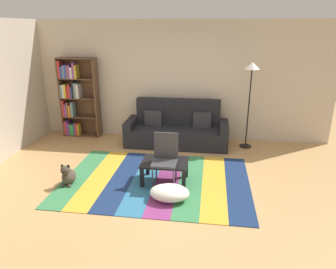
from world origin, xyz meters
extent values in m
plane|color=tan|center=(0.00, 0.00, 0.00)|extent=(14.00, 14.00, 0.00)
cube|color=beige|center=(0.00, 2.55, 1.35)|extent=(6.80, 0.10, 2.70)
cube|color=#387F4C|center=(-1.58, 0.19, 0.01)|extent=(0.40, 2.29, 0.01)
cube|color=gold|center=(-1.18, 0.19, 0.01)|extent=(0.40, 2.29, 0.01)
cube|color=navy|center=(-0.78, 0.19, 0.01)|extent=(0.40, 2.29, 0.01)
cube|color=teal|center=(-0.38, 0.19, 0.01)|extent=(0.40, 2.29, 0.01)
cube|color=#843370|center=(0.02, 0.19, 0.01)|extent=(0.40, 2.29, 0.01)
cube|color=#387F4C|center=(0.42, 0.19, 0.01)|extent=(0.40, 2.29, 0.01)
cube|color=gold|center=(0.82, 0.19, 0.01)|extent=(0.40, 2.29, 0.01)
cube|color=navy|center=(1.22, 0.19, 0.01)|extent=(0.40, 2.29, 0.01)
cube|color=black|center=(-0.02, 1.95, 0.20)|extent=(1.90, 0.80, 0.40)
cube|color=black|center=(-0.02, 2.25, 0.70)|extent=(1.90, 0.20, 0.60)
cube|color=black|center=(-1.06, 1.95, 0.28)|extent=(0.18, 0.80, 0.56)
cube|color=black|center=(1.02, 1.95, 0.28)|extent=(0.18, 0.80, 0.56)
cube|color=#333338|center=(-0.57, 2.13, 0.56)|extent=(0.42, 0.19, 0.36)
cube|color=#333338|center=(0.53, 2.13, 0.56)|extent=(0.42, 0.19, 0.36)
cube|color=brown|center=(-2.82, 2.30, 0.94)|extent=(0.04, 0.28, 1.87)
cube|color=brown|center=(-1.96, 2.30, 0.94)|extent=(0.04, 0.28, 1.87)
cube|color=brown|center=(-2.39, 2.43, 0.94)|extent=(0.90, 0.01, 1.87)
cube|color=brown|center=(-2.39, 2.30, 0.02)|extent=(0.86, 0.28, 0.02)
cube|color=brown|center=(-2.39, 2.30, 0.48)|extent=(0.86, 0.28, 0.02)
cube|color=brown|center=(-2.39, 2.30, 0.94)|extent=(0.86, 0.28, 0.02)
cube|color=brown|center=(-2.39, 2.30, 1.39)|extent=(0.86, 0.28, 0.02)
cube|color=brown|center=(-2.39, 2.30, 1.85)|extent=(0.86, 0.28, 0.02)
cube|color=red|center=(-2.78, 2.28, 0.19)|extent=(0.04, 0.22, 0.32)
cube|color=purple|center=(-2.75, 2.26, 0.21)|extent=(0.03, 0.19, 0.36)
cube|color=purple|center=(-2.70, 2.28, 0.18)|extent=(0.04, 0.22, 0.30)
cube|color=green|center=(-2.65, 2.28, 0.16)|extent=(0.04, 0.23, 0.27)
cube|color=green|center=(-2.60, 2.25, 0.16)|extent=(0.05, 0.16, 0.26)
cube|color=#334CB2|center=(-2.55, 2.26, 0.18)|extent=(0.03, 0.18, 0.30)
cube|color=red|center=(-2.51, 2.28, 0.17)|extent=(0.05, 0.22, 0.29)
cube|color=gold|center=(-2.46, 2.25, 0.17)|extent=(0.03, 0.17, 0.28)
cube|color=red|center=(-2.78, 2.27, 0.69)|extent=(0.04, 0.20, 0.40)
cube|color=purple|center=(-2.73, 2.28, 0.64)|extent=(0.05, 0.21, 0.30)
cube|color=#8C6647|center=(-2.68, 2.28, 0.66)|extent=(0.03, 0.23, 0.34)
cube|color=orange|center=(-2.63, 2.25, 0.62)|extent=(0.05, 0.17, 0.27)
cube|color=#668C99|center=(-2.56, 2.26, 0.66)|extent=(0.05, 0.18, 0.35)
cube|color=#668C99|center=(-2.78, 2.25, 1.10)|extent=(0.05, 0.16, 0.31)
cube|color=silver|center=(-2.73, 2.29, 1.10)|extent=(0.04, 0.25, 0.30)
cube|color=gold|center=(-2.69, 2.27, 1.11)|extent=(0.05, 0.20, 0.32)
cube|color=red|center=(-2.64, 2.29, 1.08)|extent=(0.03, 0.24, 0.27)
cube|color=red|center=(-2.58, 2.26, 1.11)|extent=(0.05, 0.18, 0.32)
cube|color=#334CB2|center=(-2.53, 2.29, 1.08)|extent=(0.03, 0.24, 0.26)
cube|color=black|center=(-2.50, 2.27, 1.14)|extent=(0.04, 0.20, 0.40)
cube|color=#668C99|center=(-2.44, 2.26, 1.12)|extent=(0.05, 0.18, 0.36)
cube|color=silver|center=(-2.38, 2.29, 1.11)|extent=(0.05, 0.25, 0.33)
cube|color=red|center=(-2.78, 2.27, 1.60)|extent=(0.05, 0.20, 0.40)
cube|color=#334CB2|center=(-2.73, 2.29, 1.54)|extent=(0.04, 0.24, 0.27)
cube|color=#668C99|center=(-2.68, 2.30, 1.55)|extent=(0.04, 0.26, 0.29)
cube|color=#334CB2|center=(-2.63, 2.25, 1.56)|extent=(0.05, 0.17, 0.31)
cube|color=#8C6647|center=(-2.58, 2.25, 1.55)|extent=(0.03, 0.16, 0.29)
cube|color=purple|center=(-2.54, 2.28, 1.56)|extent=(0.05, 0.21, 0.31)
cube|color=silver|center=(-2.49, 2.29, 1.53)|extent=(0.05, 0.23, 0.25)
cube|color=purple|center=(-2.43, 2.26, 1.59)|extent=(0.04, 0.18, 0.36)
cube|color=gold|center=(-2.39, 2.27, 1.56)|extent=(0.04, 0.21, 0.31)
cube|color=black|center=(-0.02, 0.17, 0.37)|extent=(0.77, 0.55, 0.04)
cube|color=black|center=(-0.37, -0.07, 0.18)|extent=(0.06, 0.06, 0.34)
cube|color=black|center=(0.33, -0.07, 0.18)|extent=(0.06, 0.06, 0.34)
cube|color=black|center=(-0.37, 0.40, 0.18)|extent=(0.06, 0.06, 0.34)
cube|color=black|center=(0.33, 0.40, 0.18)|extent=(0.06, 0.06, 0.34)
ellipsoid|color=white|center=(0.14, -0.40, 0.13)|extent=(0.61, 0.44, 0.23)
ellipsoid|color=#473D33|center=(-1.62, -0.12, 0.13)|extent=(0.22, 0.30, 0.26)
sphere|color=#473D33|center=(-1.62, -0.22, 0.30)|extent=(0.15, 0.15, 0.15)
ellipsoid|color=black|center=(-1.62, -0.28, 0.29)|extent=(0.06, 0.07, 0.05)
ellipsoid|color=black|center=(-1.68, -0.20, 0.36)|extent=(0.05, 0.04, 0.08)
ellipsoid|color=black|center=(-1.57, -0.20, 0.36)|extent=(0.05, 0.04, 0.08)
sphere|color=#473D33|center=(-1.68, -0.25, 0.03)|extent=(0.06, 0.06, 0.06)
sphere|color=#473D33|center=(-1.56, -0.25, 0.03)|extent=(0.06, 0.06, 0.06)
cylinder|color=black|center=(1.51, 2.07, 0.01)|extent=(0.26, 0.26, 0.02)
cylinder|color=black|center=(1.51, 2.07, 0.87)|extent=(0.03, 0.03, 1.69)
cone|color=white|center=(1.51, 2.07, 1.78)|extent=(0.32, 0.32, 0.14)
cube|color=black|center=(0.10, 0.24, 0.40)|extent=(0.06, 0.15, 0.02)
cube|color=#38383D|center=(0.00, 0.00, 0.44)|extent=(0.40, 0.40, 0.03)
cube|color=#38383D|center=(0.00, 0.18, 0.68)|extent=(0.40, 0.03, 0.44)
cylinder|color=#38383D|center=(-0.17, -0.17, 0.21)|extent=(0.02, 0.02, 0.42)
cylinder|color=#38383D|center=(0.17, -0.17, 0.21)|extent=(0.02, 0.02, 0.42)
cylinder|color=#38383D|center=(-0.17, 0.17, 0.21)|extent=(0.02, 0.02, 0.42)
cylinder|color=#38383D|center=(0.17, 0.17, 0.21)|extent=(0.02, 0.02, 0.42)
camera|label=1|loc=(0.70, -4.55, 2.53)|focal=33.08mm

